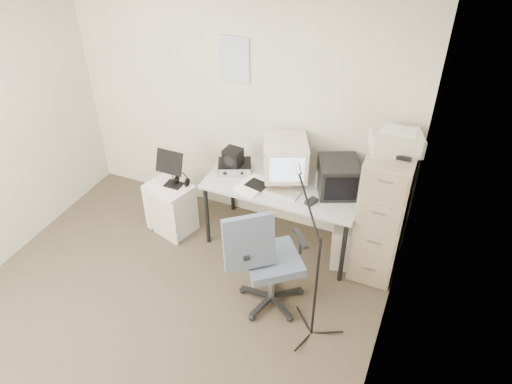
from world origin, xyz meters
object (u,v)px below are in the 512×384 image
at_px(office_chair, 272,259).
at_px(side_cart, 171,207).
at_px(desk, 283,214).
at_px(filing_cabinet, 382,213).

distance_m(office_chair, side_cart, 1.48).
xyz_separation_m(desk, side_cart, (-1.15, -0.25, -0.09)).
bearing_deg(desk, office_chair, -76.21).
bearing_deg(office_chair, filing_cabinet, 8.88).
distance_m(filing_cabinet, desk, 0.99).
xyz_separation_m(filing_cabinet, desk, (-0.95, -0.03, -0.29)).
bearing_deg(filing_cabinet, office_chair, -132.36).
relative_size(filing_cabinet, office_chair, 1.24).
height_order(filing_cabinet, desk, filing_cabinet).
xyz_separation_m(filing_cabinet, side_cart, (-2.10, -0.28, -0.38)).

